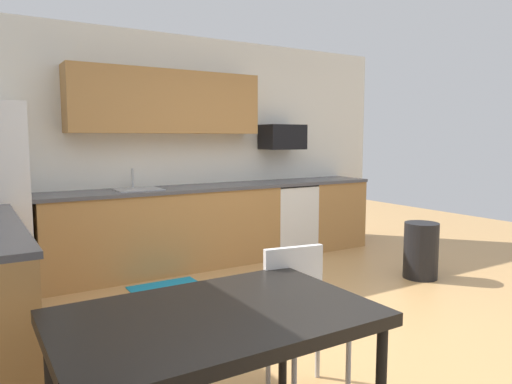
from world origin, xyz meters
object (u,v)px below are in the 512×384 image
at_px(microwave, 282,137).
at_px(dining_table, 215,324).
at_px(trash_bin, 421,250).
at_px(oven_range, 286,218).
at_px(chair_near_table, 302,309).

bearing_deg(microwave, dining_table, -128.77).
height_order(microwave, trash_bin, microwave).
xyz_separation_m(oven_range, dining_table, (-2.64, -3.19, 0.22)).
bearing_deg(chair_near_table, microwave, 57.15).
height_order(dining_table, trash_bin, dining_table).
xyz_separation_m(microwave, dining_table, (-2.64, -3.29, -0.84)).
distance_m(oven_range, dining_table, 4.15).
relative_size(oven_range, trash_bin, 1.52).
bearing_deg(microwave, chair_near_table, -122.85).
bearing_deg(trash_bin, dining_table, -155.20).
xyz_separation_m(dining_table, trash_bin, (3.20, 1.48, -0.37)).
distance_m(oven_range, trash_bin, 1.81).
relative_size(microwave, trash_bin, 0.90).
bearing_deg(dining_table, trash_bin, 24.80).
relative_size(oven_range, microwave, 1.69).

